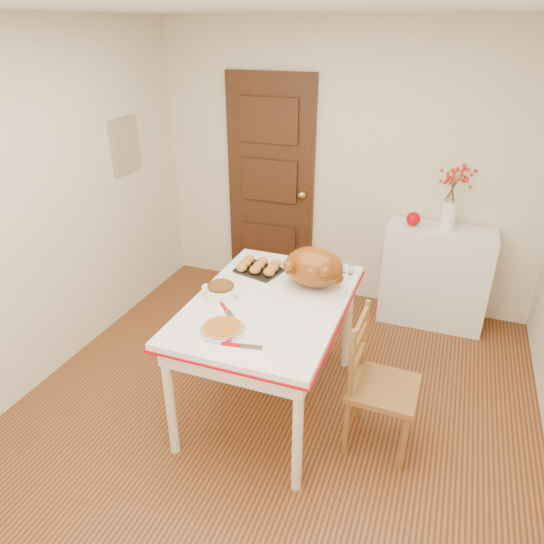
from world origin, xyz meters
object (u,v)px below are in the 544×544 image
at_px(turkey_platter, 314,269).
at_px(pumpkin_pie, 223,328).
at_px(chair_oak, 384,385).
at_px(sideboard, 435,276).
at_px(kitchen_table, 269,354).

distance_m(turkey_platter, pumpkin_pie, 0.77).
bearing_deg(pumpkin_pie, turkey_platter, 63.74).
bearing_deg(chair_oak, turkey_platter, 59.68).
xyz_separation_m(chair_oak, pumpkin_pie, (-0.90, -0.33, 0.41)).
height_order(sideboard, kitchen_table, sideboard).
relative_size(turkey_platter, pumpkin_pie, 1.81).
distance_m(sideboard, kitchen_table, 1.83).
height_order(kitchen_table, pumpkin_pie, pumpkin_pie).
relative_size(sideboard, pumpkin_pie, 3.52).
height_order(chair_oak, pumpkin_pie, chair_oak).
bearing_deg(chair_oak, sideboard, -4.70).
bearing_deg(sideboard, pumpkin_pie, -118.65).
relative_size(chair_oak, turkey_platter, 2.02).
relative_size(kitchen_table, chair_oak, 1.53).
bearing_deg(sideboard, chair_oak, -96.24).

